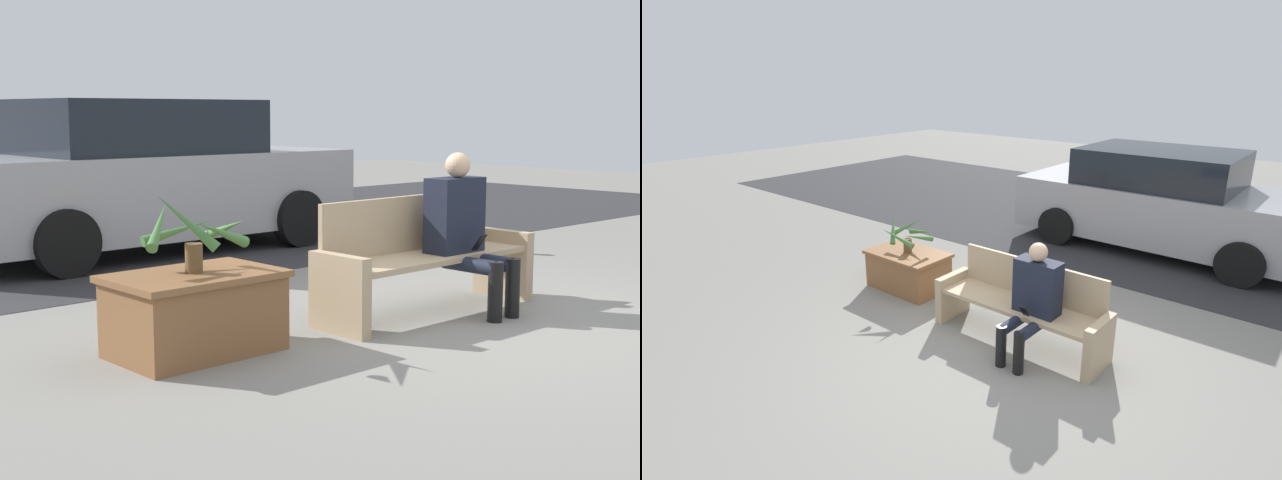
{
  "view_description": "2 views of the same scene",
  "coord_description": "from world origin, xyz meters",
  "views": [
    {
      "loc": [
        -4.89,
        -3.74,
        1.46
      ],
      "look_at": [
        -1.01,
        0.48,
        0.63
      ],
      "focal_mm": 50.0,
      "sensor_mm": 36.0,
      "label": 1
    },
    {
      "loc": [
        2.51,
        -3.56,
        2.69
      ],
      "look_at": [
        -1.15,
        0.83,
        0.77
      ],
      "focal_mm": 28.0,
      "sensor_mm": 36.0,
      "label": 2
    }
  ],
  "objects": [
    {
      "name": "bench",
      "position": [
        -0.02,
        0.45,
        0.4
      ],
      "size": [
        1.89,
        0.51,
        0.84
      ],
      "color": "tan",
      "rests_on": "ground_plane"
    },
    {
      "name": "road_surface",
      "position": [
        0.0,
        5.42,
        0.0
      ],
      "size": [
        20.0,
        6.0,
        0.01
      ],
      "primitive_type": "cube",
      "color": "#2D2D30",
      "rests_on": "ground_plane"
    },
    {
      "name": "planter_box",
      "position": [
        -1.89,
        0.63,
        0.27
      ],
      "size": [
        1.02,
        0.67,
        0.5
      ],
      "color": "brown",
      "rests_on": "ground_plane"
    },
    {
      "name": "ground_plane",
      "position": [
        0.0,
        0.0,
        0.0
      ],
      "size": [
        30.0,
        30.0,
        0.0
      ],
      "primitive_type": "plane",
      "color": "gray"
    },
    {
      "name": "potted_plant",
      "position": [
        -1.89,
        0.64,
        0.74
      ],
      "size": [
        0.61,
        0.63,
        0.51
      ],
      "color": "brown",
      "rests_on": "planter_box"
    },
    {
      "name": "person_seated",
      "position": [
        0.21,
        0.27,
        0.63
      ],
      "size": [
        0.45,
        0.62,
        1.16
      ],
      "color": "black",
      "rests_on": "ground_plane"
    },
    {
      "name": "parked_car",
      "position": [
        0.03,
        4.35,
        0.76
      ],
      "size": [
        4.38,
        1.98,
        1.57
      ],
      "color": "#99999E",
      "rests_on": "ground_plane"
    }
  ]
}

